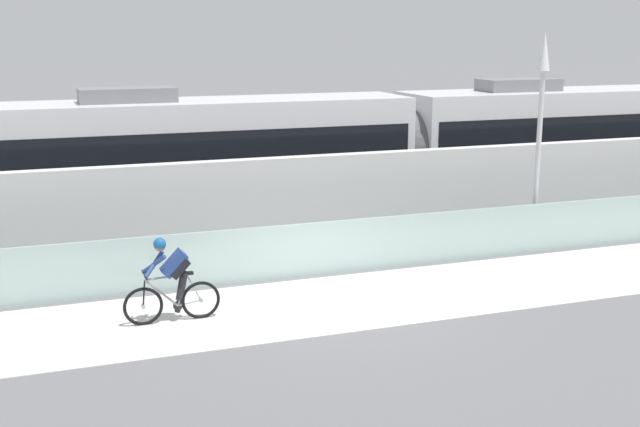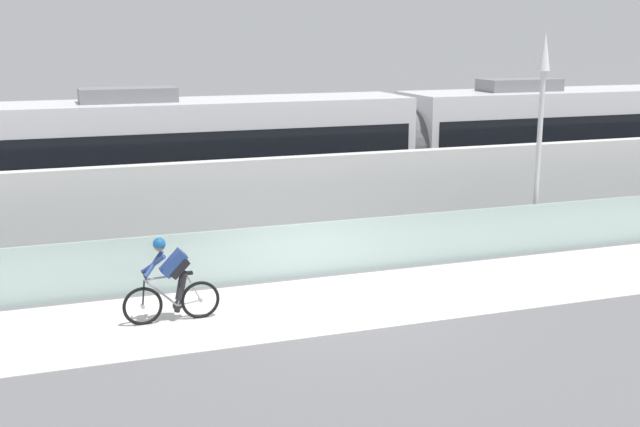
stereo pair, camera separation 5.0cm
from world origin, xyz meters
TOP-DOWN VIEW (x-y plane):
  - ground_plane at (0.00, 0.00)m, footprint 200.00×200.00m
  - bike_path_deck at (0.00, 0.00)m, footprint 32.00×3.20m
  - glass_parapet at (0.00, 1.85)m, footprint 32.00×0.05m
  - concrete_barrier_wall at (0.00, 3.65)m, footprint 32.00×0.36m
  - tram_rail_near at (0.00, 6.13)m, footprint 32.00×0.08m
  - tram_rail_far at (0.00, 7.57)m, footprint 32.00×0.08m
  - tram at (4.68, 6.85)m, footprint 22.56×2.54m
  - cyclist_on_bike at (-3.16, 0.00)m, footprint 1.77×0.58m
  - lamp_post_antenna at (6.01, 2.15)m, footprint 0.28×0.28m

SIDE VIEW (x-z plane):
  - ground_plane at x=0.00m, z-range 0.00..0.00m
  - tram_rail_near at x=0.00m, z-range 0.00..0.01m
  - tram_rail_far at x=0.00m, z-range 0.00..0.01m
  - bike_path_deck at x=0.00m, z-range 0.00..0.01m
  - glass_parapet at x=0.00m, z-range 0.00..1.18m
  - cyclist_on_bike at x=-3.16m, z-range -0.02..1.59m
  - concrete_barrier_wall at x=0.00m, z-range 0.00..2.34m
  - tram at x=4.68m, z-range -0.01..3.80m
  - lamp_post_antenna at x=6.01m, z-range 0.69..5.89m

